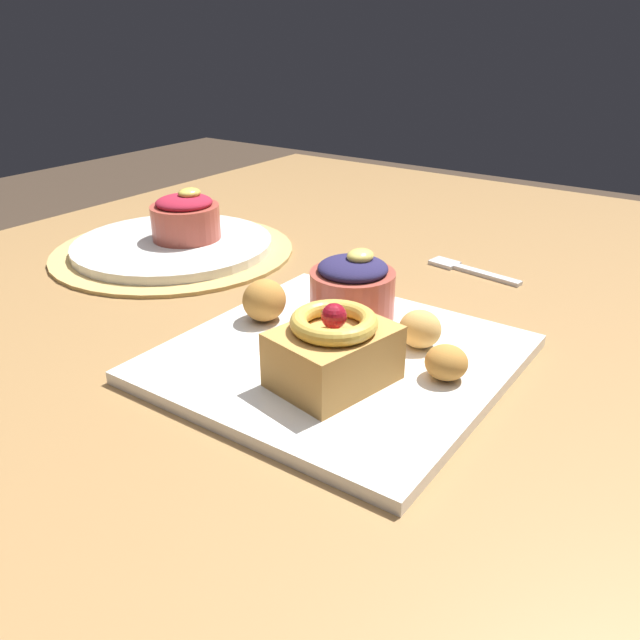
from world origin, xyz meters
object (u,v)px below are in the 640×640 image
Objects in this scene: fritter_back at (264,300)px; back_plate at (173,245)px; fritter_front at (420,329)px; back_ramekin at (185,217)px; fork at (467,269)px; fritter_middle at (446,362)px; berry_ramekin at (353,288)px; front_plate at (338,358)px; cake_slice at (334,350)px.

fritter_back is 0.17× the size of back_plate.
fritter_front is 0.42m from back_ramekin.
fritter_back is at bearing 78.51° from fork.
fritter_middle is at bearing -90.76° from fritter_back.
berry_ramekin is 0.32× the size of back_plate.
back_ramekin reaches higher than berry_ramekin.
front_plate is 0.10m from fritter_middle.
fritter_back is at bearing 80.19° from front_plate.
cake_slice reaches higher than front_plate.
berry_ramekin is (0.12, 0.06, 0.00)m from cake_slice.
berry_ramekin is 0.09m from fritter_back.
berry_ramekin is 1.88× the size of fritter_back.
back_ramekin is at bearing 73.07° from fritter_middle.
berry_ramekin is at bearing -99.97° from back_plate.
fritter_middle is at bearing 118.11° from fork.
fritter_back is (0.06, 0.13, -0.01)m from cake_slice.
back_ramekin reaches higher than fritter_middle.
back_plate reaches higher than front_plate.
back_plate is at bearing 79.39° from fritter_front.
back_plate is at bearing 33.10° from fork.
cake_slice is (-0.05, -0.03, 0.04)m from front_plate.
back_plate is at bearing 156.92° from back_ramekin.
cake_slice is 0.42m from back_ramekin.
fritter_back is (0.02, 0.10, 0.03)m from front_plate.
front_plate is at bearing -110.29° from back_plate.
back_ramekin reaches higher than cake_slice.
back_plate is at bearing 69.71° from front_plate.
back_ramekin is at bearing 76.54° from fritter_front.
front_plate is 0.11m from fritter_back.
fork is (0.28, -0.10, -0.03)m from fritter_back.
cake_slice is 0.13m from berry_ramekin.
front_plate reaches higher than fork.
fritter_front reaches higher than back_plate.
berry_ramekin is 0.69× the size of fork.
front_plate is 0.38m from back_ramekin.
fritter_front is at bearing -103.46° from back_ramekin.
cake_slice is at bearing -116.43° from fritter_back.
cake_slice is 0.35m from fork.
berry_ramekin is 0.33m from back_ramekin.
fritter_front is 0.25m from fork.
fritter_back reaches higher than fritter_front.
fritter_front is (-0.02, -0.09, -0.01)m from berry_ramekin.
fritter_back is 0.30m from fork.
fritter_back is at bearing -114.09° from back_plate.
fritter_middle is 0.47m from back_ramekin.
back_plate is (0.06, 0.33, -0.03)m from berry_ramekin.
fritter_middle is at bearing -104.38° from back_plate.
fork is (0.28, 0.10, -0.02)m from fritter_middle.
cake_slice is at bearing -150.44° from front_plate.
back_plate is 0.04m from back_ramekin.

